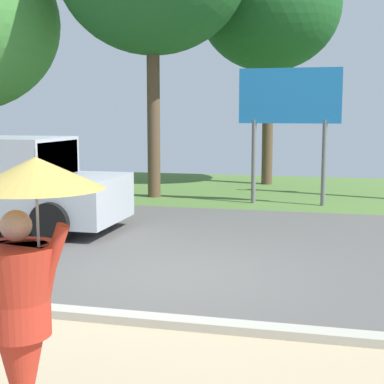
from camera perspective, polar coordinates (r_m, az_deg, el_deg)
ground_plane at (r=11.41m, az=1.93°, el=-4.42°), size 40.00×22.00×0.20m
monk_pedestrian at (r=4.29m, az=-16.27°, el=-10.01°), size 1.04×0.93×2.13m
roadside_billboard at (r=15.16m, az=9.58°, el=8.37°), size 2.60×0.12×3.50m
tree_center_back at (r=19.76m, az=7.66°, el=17.65°), size 4.59×4.59×7.88m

